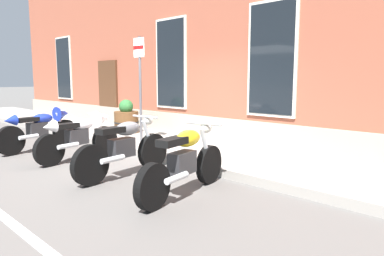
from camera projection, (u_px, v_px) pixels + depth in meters
ground_plane at (144, 158)px, 7.53m from camera, size 140.00×140.00×0.00m
sidewalk at (183, 147)px, 8.33m from camera, size 28.92×2.31×0.16m
motorcycle_blue_sport at (42, 127)px, 8.38m from camera, size 0.69×2.07×0.99m
motorcycle_white_sport at (82, 134)px, 7.38m from camera, size 0.64×2.00×0.98m
motorcycle_grey_naked at (125, 148)px, 6.10m from camera, size 0.62×2.06×1.01m
motorcycle_yellow_naked at (185, 162)px, 5.10m from camera, size 0.69×2.03×1.01m
parking_sign at (140, 75)px, 8.24m from camera, size 0.36×0.07×2.49m
barrel_planter at (126, 119)px, 10.02m from camera, size 0.71×0.71×0.94m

